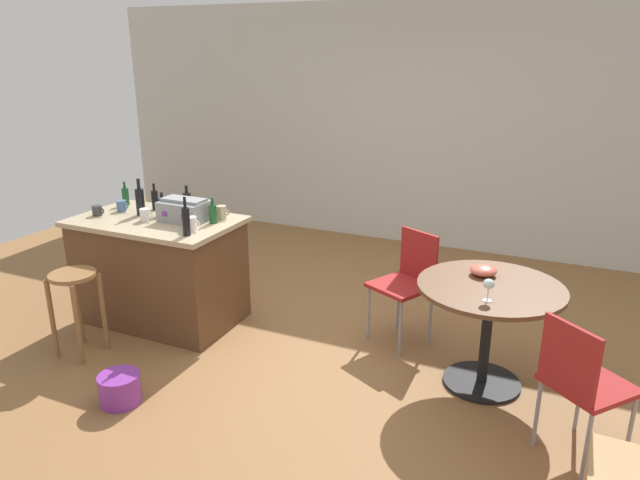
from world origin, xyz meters
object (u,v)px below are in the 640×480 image
cup_1 (222,212)px  cup_3 (97,211)px  folding_chair_far (407,278)px  bottle_5 (140,201)px  kitchen_island (160,270)px  cup_0 (145,215)px  bottle_2 (186,221)px  serving_bowl (483,270)px  bottle_1 (187,202)px  cup_2 (191,223)px  bottle_0 (126,196)px  dining_table (489,310)px  bottle_4 (162,206)px  folding_chair_near (581,380)px  bottle_3 (213,213)px  plastic_bucket (120,389)px  bottle_6 (155,200)px  cup_4 (121,206)px  toolbox (185,210)px  wooden_stool (75,295)px  wine_glass (489,285)px

cup_1 → cup_3: (-0.99, -0.34, -0.01)m
folding_chair_far → bottle_5: bearing=-168.1°
kitchen_island → cup_0: bearing=-117.2°
kitchen_island → cup_3: cup_3 is taller
bottle_2 → serving_bowl: bottle_2 is taller
bottle_1 → cup_2: size_ratio=1.87×
bottle_0 → bottle_1: (0.64, 0.03, 0.01)m
dining_table → cup_2: (-2.20, -0.21, 0.38)m
bottle_4 → dining_table: bearing=-0.6°
folding_chair_near → cup_3: bearing=174.4°
bottle_3 → cup_3: size_ratio=1.78×
kitchen_island → plastic_bucket: (0.55, -1.11, -0.34)m
bottle_2 → plastic_bucket: 1.25m
folding_chair_near → cup_2: (-2.78, 0.35, 0.43)m
cup_3 → plastic_bucket: bearing=-43.7°
bottle_1 → bottle_6: bottle_1 is taller
bottle_3 → bottle_0: bearing=171.6°
bottle_0 → cup_2: bottle_0 is taller
bottle_4 → bottle_6: 0.21m
folding_chair_near → cup_3: (-3.73, 0.37, 0.42)m
cup_2 → cup_4: 0.88m
bottle_5 → bottle_0: bearing=149.5°
bottle_3 → bottle_2: bearing=-89.4°
bottle_5 → cup_1: size_ratio=2.61×
folding_chair_far → cup_4: bearing=-169.7°
toolbox → cup_4: toolbox is taller
cup_0 → wooden_stool: bearing=-102.1°
bottle_2 → cup_1: (-0.01, 0.47, -0.06)m
cup_0 → wine_glass: (2.70, -0.10, -0.09)m
folding_chair_far → bottle_6: bottle_6 is taller
cup_0 → folding_chair_far: bearing=15.9°
bottle_2 → wine_glass: (2.17, 0.07, -0.16)m
toolbox → wine_glass: (2.42, -0.24, -0.13)m
wooden_stool → bottle_3: 1.18m
bottle_0 → plastic_bucket: (1.07, -1.37, -0.86)m
bottle_1 → cup_4: size_ratio=1.99×
bottle_1 → bottle_3: size_ratio=1.12×
wooden_stool → cup_1: (0.67, 0.96, 0.46)m
bottle_6 → folding_chair_near: bearing=-11.7°
wooden_stool → bottle_0: 1.15m
bottle_6 → wooden_stool: bearing=-89.6°
bottle_2 → bottle_6: bearing=145.2°
bottle_4 → plastic_bucket: (0.56, -1.23, -0.86)m
bottle_2 → bottle_3: 0.35m
bottle_4 → wooden_stool: bearing=-100.9°
cup_2 → cup_3: (-0.95, 0.01, -0.01)m
bottle_6 → cup_4: bottle_6 is taller
bottle_3 → cup_2: bottle_3 is taller
cup_0 → plastic_bucket: cup_0 is taller
kitchen_island → bottle_4: size_ratio=6.89×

